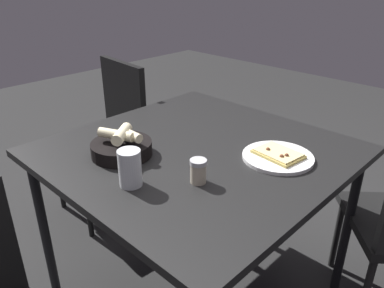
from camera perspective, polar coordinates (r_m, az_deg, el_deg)
The scene contains 6 objects.
dining_table at distance 1.52m, azimuth 0.77°, elevation -2.68°, with size 1.06×1.06×0.75m.
pizza_plate at distance 1.44m, azimuth 12.83°, elevation -1.80°, with size 0.26×0.26×0.04m.
bread_basket at distance 1.45m, azimuth -10.50°, elevation -0.35°, with size 0.23×0.23×0.12m.
beer_glass at distance 1.24m, azimuth -9.33°, elevation -3.89°, with size 0.08×0.08×0.12m.
pepper_shaker at distance 1.25m, azimuth 0.95°, elevation -4.30°, with size 0.06×0.06×0.08m.
chair_spare at distance 2.30m, azimuth -12.37°, elevation 2.04°, with size 0.48×0.48×0.91m.
Camera 1 is at (-0.98, -0.92, 1.40)m, focal length 35.35 mm.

